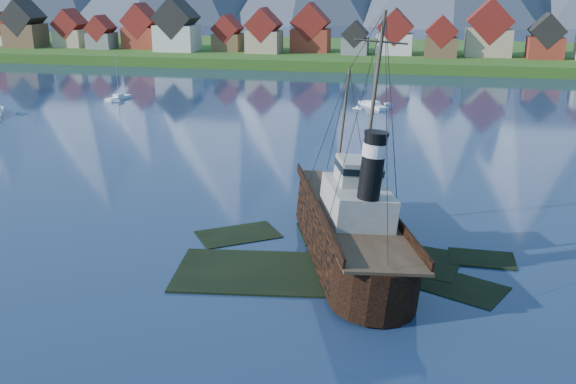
# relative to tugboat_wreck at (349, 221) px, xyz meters

# --- Properties ---
(ground) EXTENTS (1400.00, 1400.00, 0.00)m
(ground) POSITION_rel_tugboat_wreck_xyz_m (-2.54, -4.43, -3.00)
(ground) COLOR #192946
(ground) RESTS_ON ground
(shoal) EXTENTS (31.71, 21.24, 1.14)m
(shoal) POSITION_rel_tugboat_wreck_xyz_m (-0.76, -2.28, -3.35)
(shoal) COLOR black
(shoal) RESTS_ON ground
(shore_bank) EXTENTS (600.00, 80.00, 3.20)m
(shore_bank) POSITION_rel_tugboat_wreck_xyz_m (-2.54, 165.57, -3.00)
(shore_bank) COLOR #2A4E16
(shore_bank) RESTS_ON ground
(seawall) EXTENTS (600.00, 2.50, 2.00)m
(seawall) POSITION_rel_tugboat_wreck_xyz_m (-2.54, 127.57, -3.00)
(seawall) COLOR #3F3D38
(seawall) RESTS_ON ground
(town) EXTENTS (250.96, 16.69, 17.30)m
(town) POSITION_rel_tugboat_wreck_xyz_m (-35.66, 147.76, 5.98)
(town) COLOR maroon
(town) RESTS_ON ground
(tugboat_wreck) EXTENTS (6.99, 30.14, 23.88)m
(tugboat_wreck) POSITION_rel_tugboat_wreck_xyz_m (0.00, 0.00, 0.00)
(tugboat_wreck) COLOR black
(tugboat_wreck) RESTS_ON ground
(sailboat_b) EXTENTS (3.28, 7.20, 10.13)m
(sailboat_b) POSITION_rel_tugboat_wreck_xyz_m (-59.90, 72.27, -2.76)
(sailboat_b) COLOR silver
(sailboat_b) RESTS_ON ground
(sailboat_e) EXTENTS (6.79, 8.50, 10.21)m
(sailboat_e) POSITION_rel_tugboat_wreck_xyz_m (-4.33, 75.18, -2.78)
(sailboat_e) COLOR silver
(sailboat_e) RESTS_ON ground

